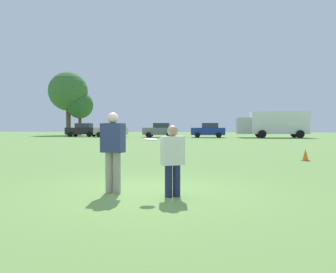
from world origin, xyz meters
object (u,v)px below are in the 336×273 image
(traffic_cone, at_px, (305,155))
(bystander_sideline_watcher, at_px, (124,130))
(player_thrower, at_px, (113,148))
(parked_car_center, at_px, (160,130))
(parked_car_mid_left, at_px, (111,130))
(parked_car_mid_right, at_px, (208,130))
(player_defender, at_px, (173,157))
(parked_car_near_left, at_px, (83,130))
(box_truck, at_px, (274,123))
(frisbee, at_px, (150,140))

(traffic_cone, relative_size, bystander_sideline_watcher, 0.29)
(player_thrower, relative_size, parked_car_center, 0.40)
(parked_car_mid_left, distance_m, parked_car_mid_right, 12.62)
(player_defender, height_order, parked_car_near_left, parked_car_near_left)
(player_thrower, bearing_deg, box_truck, 77.05)
(frisbee, xyz_separation_m, traffic_cone, (4.83, 8.03, -0.91))
(parked_car_center, xyz_separation_m, parked_car_mid_right, (6.11, 0.04, 0.00))
(parked_car_center, bearing_deg, traffic_cone, -69.16)
(player_defender, relative_size, frisbee, 5.25)
(parked_car_near_left, height_order, parked_car_mid_left, same)
(player_thrower, height_order, bystander_sideline_watcher, player_thrower)
(player_thrower, height_order, player_defender, player_thrower)
(player_thrower, height_order, traffic_cone, player_thrower)
(frisbee, bearing_deg, parked_car_mid_right, 90.19)
(bystander_sideline_watcher, bearing_deg, player_thrower, -74.71)
(parked_car_near_left, distance_m, bystander_sideline_watcher, 8.22)
(frisbee, height_order, parked_car_mid_left, parked_car_mid_left)
(parked_car_center, relative_size, box_truck, 0.50)
(parked_car_mid_left, distance_m, bystander_sideline_watcher, 4.35)
(parked_car_center, relative_size, parked_car_mid_right, 1.00)
(parked_car_mid_right, bearing_deg, frisbee, -89.81)
(parked_car_mid_left, height_order, box_truck, box_truck)
(frisbee, bearing_deg, parked_car_mid_left, 108.85)
(parked_car_mid_right, bearing_deg, bystander_sideline_watcher, -161.95)
(frisbee, distance_m, parked_car_near_left, 41.87)
(traffic_cone, height_order, parked_car_mid_right, parked_car_mid_right)
(player_thrower, xyz_separation_m, player_defender, (1.29, -0.20, -0.17))
(parked_car_mid_right, bearing_deg, player_defender, -89.10)
(parked_car_near_left, xyz_separation_m, box_truck, (24.90, -0.41, 0.83))
(player_defender, height_order, parked_car_mid_left, parked_car_mid_left)
(parked_car_near_left, bearing_deg, player_defender, -65.40)
(parked_car_mid_right, relative_size, box_truck, 0.50)
(parked_car_center, distance_m, bystander_sideline_watcher, 4.99)
(player_defender, relative_size, parked_car_mid_left, 0.33)
(frisbee, xyz_separation_m, parked_car_mid_left, (-12.75, 37.34, -0.22))
(parked_car_near_left, distance_m, box_truck, 24.91)
(frisbee, xyz_separation_m, bystander_sideline_watcher, (-10.06, 33.91, -0.21))
(player_defender, distance_m, traffic_cone, 9.21)
(parked_car_near_left, bearing_deg, box_truck, -0.95)
(frisbee, height_order, parked_car_near_left, parked_car_near_left)
(parked_car_near_left, relative_size, box_truck, 0.50)
(box_truck, bearing_deg, traffic_cone, -95.75)
(bystander_sideline_watcher, bearing_deg, player_defender, -72.78)
(parked_car_center, bearing_deg, frisbee, -80.46)
(player_thrower, xyz_separation_m, parked_car_center, (-5.40, 36.96, -0.04))
(traffic_cone, relative_size, parked_car_mid_left, 0.11)
(traffic_cone, xyz_separation_m, bystander_sideline_watcher, (-14.90, 25.88, 0.70))
(frisbee, xyz_separation_m, parked_car_near_left, (-17.06, 38.23, -0.22))
(box_truck, bearing_deg, parked_car_center, -177.13)
(parked_car_mid_left, relative_size, parked_car_center, 1.00)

